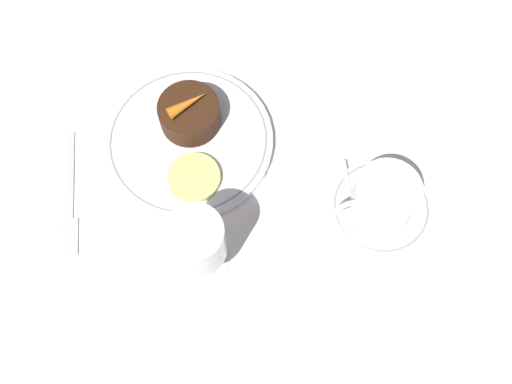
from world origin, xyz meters
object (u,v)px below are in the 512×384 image
(wine_glass, at_px, (196,243))
(fork, at_px, (70,206))
(coffee_cup, at_px, (385,197))
(dessert_cake, at_px, (190,114))
(dinner_plate, at_px, (187,142))

(wine_glass, xyz_separation_m, fork, (0.15, -0.12, -0.08))
(coffee_cup, xyz_separation_m, wine_glass, (0.24, 0.00, 0.04))
(dessert_cake, bearing_deg, coffee_cup, 136.94)
(coffee_cup, height_order, wine_glass, wine_glass)
(wine_glass, distance_m, dessert_cake, 0.20)
(dinner_plate, bearing_deg, wine_glass, 82.18)
(fork, distance_m, dessert_cake, 0.20)
(dinner_plate, distance_m, dessert_cake, 0.04)
(coffee_cup, distance_m, dessert_cake, 0.28)
(wine_glass, bearing_deg, fork, -39.48)
(dessert_cake, bearing_deg, dinner_plate, 62.80)
(coffee_cup, height_order, dessert_cake, coffee_cup)
(wine_glass, distance_m, fork, 0.21)
(wine_glass, bearing_deg, dinner_plate, -97.82)
(coffee_cup, xyz_separation_m, dessert_cake, (0.20, -0.19, -0.01))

